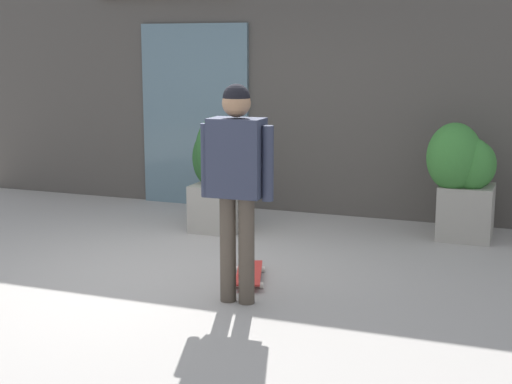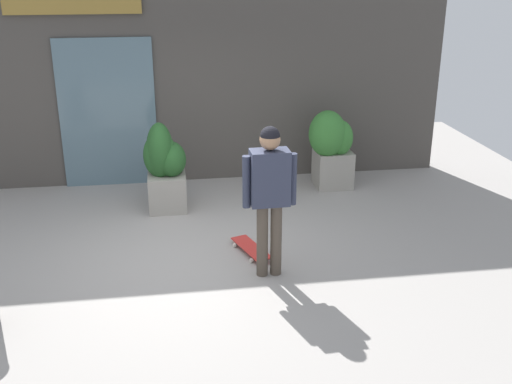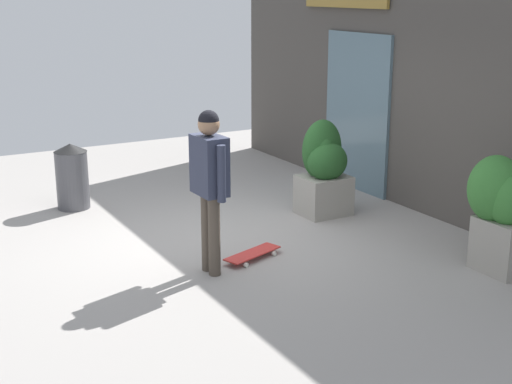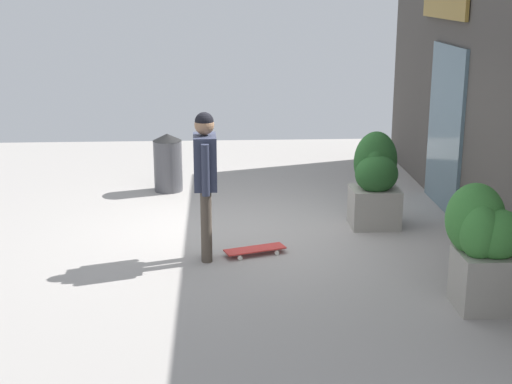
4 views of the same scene
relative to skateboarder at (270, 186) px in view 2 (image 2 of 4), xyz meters
name	(u,v)px [view 2 (image 2 of 4)]	position (x,y,z in m)	size (l,w,h in m)	color
ground_plane	(189,259)	(-0.90, 0.51, -1.09)	(12.00, 12.00, 0.00)	#9E9993
building_facade	(173,64)	(-0.94, 3.55, 0.80)	(8.73, 0.31, 3.81)	#4C4742
skateboarder	(270,186)	(0.00, 0.00, 0.00)	(0.61, 0.27, 1.77)	#4C4238
skateboard	(251,248)	(-0.13, 0.58, -1.03)	(0.44, 0.77, 0.08)	red
planter_box_left	(164,165)	(-1.15, 2.24, -0.43)	(0.61, 0.64, 1.28)	gray
planter_box_right	(333,145)	(1.49, 2.76, -0.39)	(0.72, 0.72, 1.26)	gray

